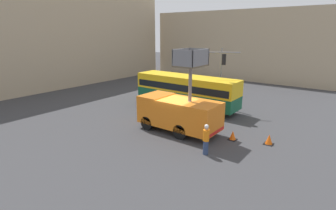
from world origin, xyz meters
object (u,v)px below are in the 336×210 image
(traffic_light_pole, at_px, (222,69))
(road_worker_directing, at_px, (216,107))
(road_worker_near_truck, at_px, (206,139))
(traffic_cone_near_truck, at_px, (269,140))
(city_bus, at_px, (186,89))
(traffic_cone_mid_road, at_px, (233,136))
(utility_truck, at_px, (179,111))

(traffic_light_pole, distance_m, road_worker_directing, 3.76)
(traffic_light_pole, xyz_separation_m, road_worker_near_truck, (-9.04, -3.53, -2.87))
(road_worker_near_truck, height_order, traffic_cone_near_truck, road_worker_near_truck)
(traffic_light_pole, relative_size, road_worker_directing, 3.21)
(city_bus, height_order, road_worker_near_truck, city_bus)
(city_bus, xyz_separation_m, traffic_light_pole, (1.23, -3.01, 2.01))
(city_bus, relative_size, traffic_cone_mid_road, 16.16)
(city_bus, height_order, traffic_light_pole, traffic_light_pole)
(road_worker_near_truck, xyz_separation_m, traffic_cone_near_truck, (3.78, -2.60, -0.64))
(utility_truck, height_order, traffic_light_pole, utility_truck)
(city_bus, distance_m, road_worker_near_truck, 10.23)
(utility_truck, relative_size, road_worker_near_truck, 3.16)
(traffic_cone_near_truck, distance_m, traffic_cone_mid_road, 2.32)
(utility_truck, relative_size, city_bus, 0.58)
(road_worker_directing, distance_m, traffic_cone_mid_road, 4.99)
(city_bus, xyz_separation_m, traffic_cone_mid_road, (-4.76, -6.94, -1.52))
(traffic_cone_near_truck, xyz_separation_m, traffic_cone_mid_road, (-0.72, 2.20, -0.02))
(utility_truck, xyz_separation_m, road_worker_near_truck, (-2.11, -3.43, -0.59))
(city_bus, relative_size, road_worker_near_truck, 5.42)
(utility_truck, xyz_separation_m, traffic_cone_near_truck, (1.67, -6.03, -1.23))
(utility_truck, height_order, traffic_cone_near_truck, utility_truck)
(utility_truck, height_order, road_worker_near_truck, utility_truck)
(utility_truck, distance_m, road_worker_near_truck, 4.07)
(utility_truck, xyz_separation_m, traffic_light_pole, (6.93, 0.11, 2.28))
(traffic_cone_near_truck, bearing_deg, utility_truck, 105.46)
(city_bus, bearing_deg, road_worker_directing, 179.04)
(traffic_light_pole, relative_size, road_worker_near_truck, 2.97)
(road_worker_directing, bearing_deg, road_worker_near_truck, -100.33)
(road_worker_near_truck, bearing_deg, traffic_cone_mid_road, 112.67)
(utility_truck, xyz_separation_m, traffic_cone_mid_road, (0.94, -3.83, -1.25))
(road_worker_near_truck, distance_m, road_worker_directing, 7.39)
(road_worker_near_truck, height_order, traffic_cone_mid_road, road_worker_near_truck)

